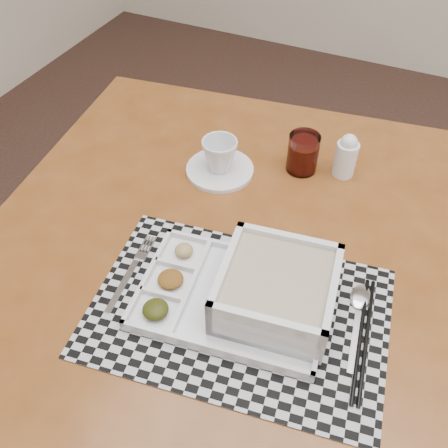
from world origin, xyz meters
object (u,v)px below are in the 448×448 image
(creamer_bottle, at_px, (346,156))
(dining_table, at_px, (249,282))
(cup, at_px, (220,155))
(juice_glass, at_px, (303,154))
(serving_tray, at_px, (263,293))

(creamer_bottle, bearing_deg, dining_table, -106.88)
(dining_table, relative_size, creamer_bottle, 11.59)
(cup, height_order, juice_glass, juice_glass)
(serving_tray, relative_size, juice_glass, 3.95)
(serving_tray, xyz_separation_m, juice_glass, (-0.06, 0.38, 0.00))
(cup, distance_m, creamer_bottle, 0.27)
(serving_tray, distance_m, cup, 0.37)
(dining_table, xyz_separation_m, juice_glass, (0.00, 0.28, 0.12))
(dining_table, bearing_deg, creamer_bottle, 73.12)
(cup, bearing_deg, creamer_bottle, 0.90)
(juice_glass, bearing_deg, serving_tray, -81.36)
(serving_tray, distance_m, creamer_bottle, 0.40)
(dining_table, height_order, creamer_bottle, creamer_bottle)
(creamer_bottle, bearing_deg, cup, -156.71)
(dining_table, xyz_separation_m, creamer_bottle, (0.09, 0.30, 0.13))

